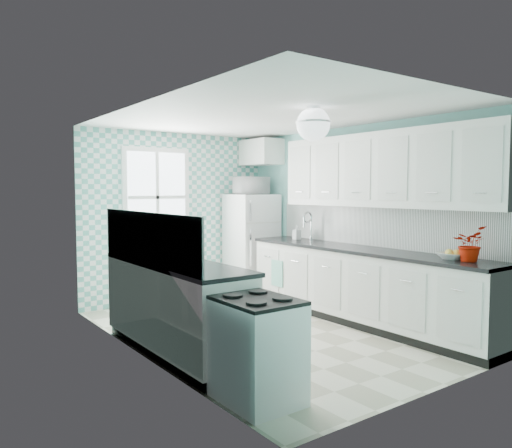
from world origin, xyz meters
TOP-DOWN VIEW (x-y plane):
  - floor at (0.00, 0.00)m, footprint 3.00×4.40m
  - ceiling at (0.00, 0.00)m, footprint 3.00×4.40m
  - wall_back at (0.00, 2.21)m, footprint 3.00×0.02m
  - wall_front at (0.00, -2.21)m, footprint 3.00×0.02m
  - wall_left at (-1.51, 0.00)m, footprint 0.02×4.40m
  - wall_right at (1.51, 0.00)m, footprint 0.02×4.40m
  - accent_wall at (0.00, 2.19)m, footprint 3.00×0.01m
  - window at (-0.35, 2.16)m, footprint 1.04×0.05m
  - backsplash_right at (1.49, -0.40)m, footprint 0.02×3.60m
  - backsplash_left at (-1.49, -0.07)m, footprint 0.02×2.15m
  - upper_cabinets_right at (1.33, -0.60)m, footprint 0.33×3.20m
  - upper_cabinet_fridge at (1.30, 1.83)m, footprint 0.40×0.74m
  - ceiling_light at (0.00, -0.80)m, footprint 0.34×0.34m
  - base_cabinets_right at (1.20, -0.40)m, footprint 0.60×3.60m
  - countertop_right at (1.19, -0.40)m, footprint 0.63×3.60m
  - base_cabinets_left at (-1.20, -0.07)m, footprint 0.60×2.15m
  - countertop_left at (-1.19, -0.07)m, footprint 0.63×2.15m
  - fridge at (1.11, 1.82)m, footprint 0.69×0.69m
  - stove at (-1.20, -1.48)m, footprint 0.54×0.67m
  - sink at (1.20, 0.70)m, footprint 0.43×0.36m
  - rug at (-0.06, 0.46)m, footprint 0.98×1.11m
  - dish_towel at (0.89, 0.89)m, footprint 0.11×0.23m
  - fruit_bowl at (1.20, -1.63)m, footprint 0.29×0.29m
  - potted_plant at (1.20, -1.81)m, footprint 0.38×0.35m
  - soap_bottle at (1.25, 0.89)m, footprint 0.09×0.10m
  - microwave at (1.11, 1.83)m, footprint 0.51×0.36m

SIDE VIEW (x-z plane):
  - floor at x=0.00m, z-range -0.02..0.00m
  - rug at x=-0.06m, z-range 0.00..0.02m
  - stove at x=-1.20m, z-range 0.02..0.82m
  - base_cabinets_right at x=1.20m, z-range 0.00..0.90m
  - base_cabinets_left at x=-1.20m, z-range 0.00..0.90m
  - dish_towel at x=0.89m, z-range 0.30..0.66m
  - fridge at x=1.11m, z-range 0.00..1.59m
  - countertop_right at x=1.19m, z-range 0.90..0.94m
  - countertop_left at x=-1.19m, z-range 0.90..0.94m
  - sink at x=1.20m, z-range 0.67..1.20m
  - fruit_bowl at x=1.20m, z-range 0.94..1.01m
  - soap_bottle at x=1.25m, z-range 0.94..1.15m
  - potted_plant at x=1.20m, z-range 0.94..1.30m
  - backsplash_right at x=1.49m, z-range 0.94..1.45m
  - backsplash_left at x=-1.49m, z-range 0.94..1.45m
  - wall_back at x=0.00m, z-range 0.00..2.50m
  - wall_front at x=0.00m, z-range 0.00..2.50m
  - wall_left at x=-1.51m, z-range 0.00..2.50m
  - wall_right at x=1.51m, z-range 0.00..2.50m
  - accent_wall at x=0.00m, z-range 0.00..2.50m
  - window at x=-0.35m, z-range 0.83..2.27m
  - microwave at x=1.11m, z-range 1.59..1.86m
  - upper_cabinets_right at x=1.33m, z-range 1.45..2.35m
  - upper_cabinet_fridge at x=1.30m, z-range 2.05..2.45m
  - ceiling_light at x=0.00m, z-range 2.15..2.50m
  - ceiling at x=0.00m, z-range 2.50..2.52m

